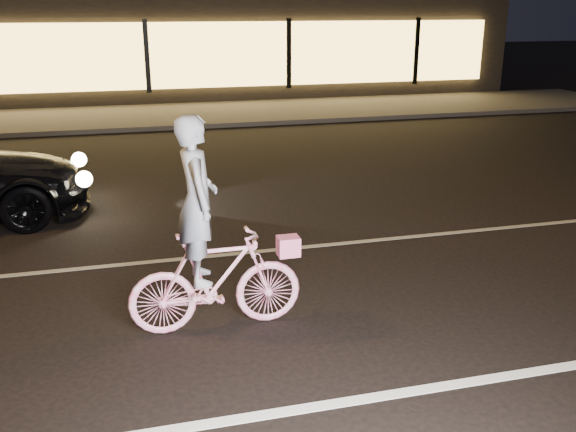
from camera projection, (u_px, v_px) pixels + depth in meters
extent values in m
plane|color=black|center=(237.00, 328.00, 6.52)|extent=(90.00, 90.00, 0.00)
cube|color=silver|center=(271.00, 414.00, 5.14)|extent=(60.00, 0.12, 0.01)
cube|color=gray|center=(209.00, 256.00, 8.35)|extent=(60.00, 0.10, 0.01)
cube|color=#383533|center=(154.00, 116.00, 18.42)|extent=(30.00, 4.00, 0.12)
cube|color=black|center=(140.00, 36.00, 23.32)|extent=(25.00, 8.00, 4.00)
cube|color=#FFC459|center=(147.00, 56.00, 19.68)|extent=(23.00, 0.15, 2.00)
cube|color=black|center=(147.00, 56.00, 19.61)|extent=(0.15, 0.08, 2.20)
cube|color=black|center=(289.00, 54.00, 20.71)|extent=(0.15, 0.08, 2.20)
cube|color=black|center=(416.00, 51.00, 21.80)|extent=(0.15, 0.08, 2.20)
imported|color=#FF347E|center=(216.00, 281.00, 6.36)|extent=(1.73, 0.49, 1.04)
imported|color=white|center=(197.00, 200.00, 6.05)|extent=(0.39, 0.60, 1.64)
cube|color=#F15B8E|center=(288.00, 246.00, 6.45)|extent=(0.22, 0.18, 0.20)
sphere|color=#FFF2BF|center=(79.00, 160.00, 10.66)|extent=(0.24, 0.24, 0.24)
sphere|color=#FFF2BF|center=(84.00, 179.00, 9.48)|extent=(0.24, 0.24, 0.24)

